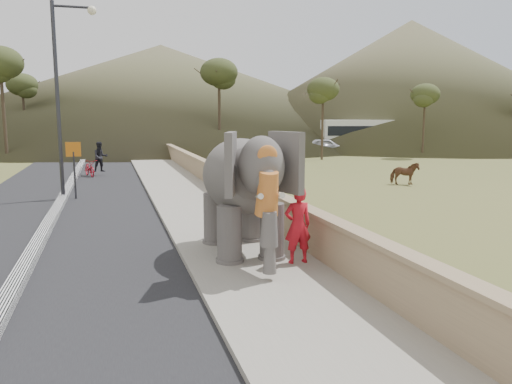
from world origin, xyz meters
TOP-DOWN VIEW (x-y plane):
  - ground at (0.00, 0.00)m, footprint 160.00×160.00m
  - road at (-5.00, 10.00)m, footprint 7.00×120.00m
  - median at (-5.00, 10.00)m, footprint 0.35×120.00m
  - walkway at (0.00, 10.00)m, footprint 3.00×120.00m
  - parapet at (1.65, 10.00)m, footprint 0.30×120.00m
  - lamppost at (-4.69, 14.31)m, footprint 1.76×0.36m
  - signboard at (-4.50, 14.23)m, footprint 0.60×0.08m
  - cow at (11.27, 14.21)m, footprint 1.51×1.10m
  - distant_car at (16.17, 34.48)m, footprint 4.55×3.07m
  - bus_white at (21.98, 35.21)m, footprint 11.28×4.86m
  - bus_orange at (32.48, 33.20)m, footprint 11.25×4.08m
  - hill_right at (36.00, 52.00)m, footprint 56.00×56.00m
  - hill_far at (5.00, 70.00)m, footprint 80.00×80.00m
  - elephant_and_man at (0.02, 3.91)m, footprint 2.31×4.08m
  - motorcyclist at (-3.91, 22.44)m, footprint 1.68×1.97m
  - trees at (-0.22, 28.53)m, footprint 47.32×44.54m

SIDE VIEW (x-z plane):
  - ground at x=0.00m, z-range 0.00..0.00m
  - road at x=-5.00m, z-range 0.00..0.03m
  - walkway at x=0.00m, z-range 0.00..0.15m
  - median at x=-5.00m, z-range 0.00..0.22m
  - parapet at x=1.65m, z-range 0.00..1.10m
  - cow at x=11.27m, z-range 0.00..1.16m
  - distant_car at x=16.17m, z-range 0.00..1.44m
  - motorcyclist at x=-3.91m, z-range -0.22..1.78m
  - bus_white at x=21.98m, z-range 0.00..3.10m
  - bus_orange at x=32.48m, z-range 0.00..3.10m
  - elephant_and_man at x=0.02m, z-range 0.14..3.08m
  - signboard at x=-4.50m, z-range 0.44..2.84m
  - trees at x=-0.22m, z-range -0.69..8.70m
  - lamppost at x=-4.69m, z-range 0.87..8.87m
  - hill_far at x=5.00m, z-range 0.00..14.00m
  - hill_right at x=36.00m, z-range 0.00..16.00m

